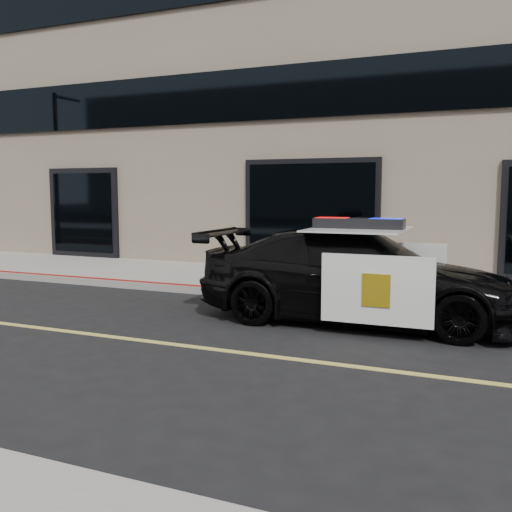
% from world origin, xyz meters
% --- Properties ---
extents(ground, '(120.00, 120.00, 0.00)m').
position_xyz_m(ground, '(0.00, 0.00, 0.00)').
color(ground, black).
rests_on(ground, ground).
extents(sidewalk_n, '(60.00, 3.50, 0.15)m').
position_xyz_m(sidewalk_n, '(0.00, 5.25, 0.07)').
color(sidewalk_n, gray).
rests_on(sidewalk_n, ground).
extents(building_n, '(60.00, 7.00, 12.00)m').
position_xyz_m(building_n, '(0.00, 10.50, 6.00)').
color(building_n, '#756856').
rests_on(building_n, ground).
extents(police_car, '(2.43, 5.16, 1.66)m').
position_xyz_m(police_car, '(1.27, 2.38, 0.75)').
color(police_car, black).
rests_on(police_car, ground).
extents(fire_hydrant, '(0.33, 0.46, 0.73)m').
position_xyz_m(fire_hydrant, '(-2.11, 3.97, 0.49)').
color(fire_hydrant, beige).
rests_on(fire_hydrant, sidewalk_n).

